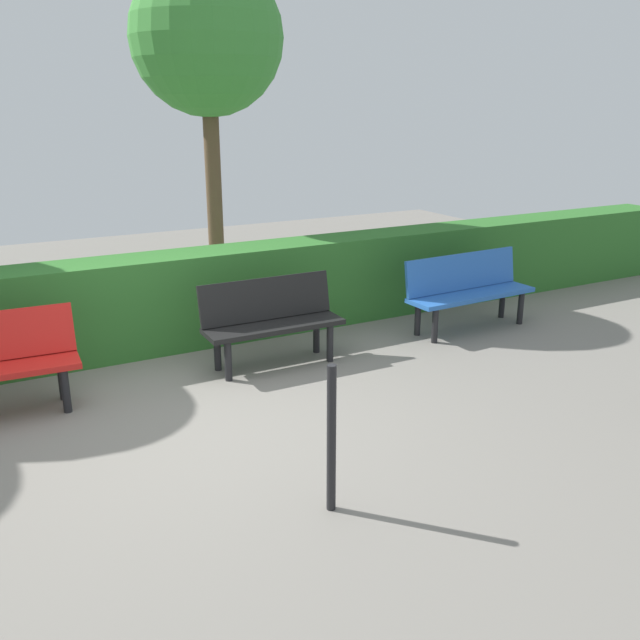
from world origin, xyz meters
The scene contains 6 objects.
ground_plane centered at (0.00, 0.00, 0.00)m, with size 17.52×17.52×0.00m, color gray.
bench_blue centered at (-3.60, -0.86, 0.48)m, with size 1.63×0.52×0.86m.
bench_black centered at (-1.12, -0.89, 0.48)m, with size 1.40×0.48×0.86m.
hedge_row centered at (-1.15, -1.88, 0.50)m, with size 13.52×0.59×1.00m, color #2D6B28.
tree_near centered at (-1.55, -3.59, 3.26)m, with size 1.90×1.90×4.24m.
railing_post_mid centered at (-0.36, 1.67, 0.50)m, with size 0.06×0.06×1.00m, color black.
Camera 1 is at (1.53, 5.02, 2.51)m, focal length 38.27 mm.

